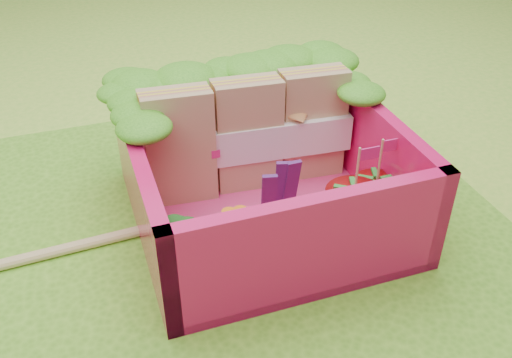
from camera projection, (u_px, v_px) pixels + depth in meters
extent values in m
plane|color=#87D13B|center=(247.00, 221.00, 3.05)|extent=(14.00, 14.00, 0.00)
cube|color=#5DA825|center=(247.00, 218.00, 3.05)|extent=(2.60, 2.60, 0.03)
cube|color=#E83B80|center=(263.00, 212.00, 3.02)|extent=(1.30, 1.30, 0.05)
cube|color=#E9135C|center=(228.00, 118.00, 3.36)|extent=(1.30, 0.07, 0.55)
cube|color=#E9135C|center=(313.00, 250.00, 2.40)|extent=(1.30, 0.07, 0.55)
cube|color=#E9135C|center=(142.00, 197.00, 2.72)|extent=(0.07, 1.30, 0.55)
cube|color=#E9135C|center=(372.00, 152.00, 3.05)|extent=(0.07, 1.30, 0.55)
ellipsoid|color=#2F8818|center=(138.00, 81.00, 3.01)|extent=(0.30, 0.30, 0.11)
ellipsoid|color=#2F8818|center=(161.00, 78.00, 3.04)|extent=(0.30, 0.30, 0.11)
ellipsoid|color=#2F8818|center=(184.00, 74.00, 3.08)|extent=(0.30, 0.30, 0.11)
ellipsoid|color=#2F8818|center=(207.00, 71.00, 3.11)|extent=(0.30, 0.30, 0.11)
ellipsoid|color=#2F8818|center=(229.00, 68.00, 3.14)|extent=(0.30, 0.30, 0.11)
ellipsoid|color=#2F8818|center=(250.00, 65.00, 3.18)|extent=(0.30, 0.30, 0.11)
ellipsoid|color=#2F8818|center=(271.00, 62.00, 3.21)|extent=(0.30, 0.30, 0.11)
ellipsoid|color=#2F8818|center=(292.00, 59.00, 3.24)|extent=(0.30, 0.30, 0.11)
ellipsoid|color=#2F8818|center=(312.00, 57.00, 3.28)|extent=(0.30, 0.30, 0.11)
ellipsoid|color=#2F8818|center=(138.00, 125.00, 2.61)|extent=(0.27, 0.27, 0.10)
ellipsoid|color=#2F8818|center=(133.00, 112.00, 2.72)|extent=(0.27, 0.27, 0.10)
ellipsoid|color=#2F8818|center=(129.00, 99.00, 2.83)|extent=(0.27, 0.27, 0.10)
ellipsoid|color=#2F8818|center=(124.00, 88.00, 2.94)|extent=(0.27, 0.27, 0.10)
ellipsoid|color=#2F8818|center=(121.00, 77.00, 3.05)|extent=(0.27, 0.27, 0.10)
ellipsoid|color=#2F8818|center=(364.00, 89.00, 2.93)|extent=(0.27, 0.27, 0.10)
ellipsoid|color=#2F8818|center=(351.00, 78.00, 3.04)|extent=(0.27, 0.27, 0.10)
ellipsoid|color=#2F8818|center=(340.00, 68.00, 3.14)|extent=(0.27, 0.27, 0.10)
ellipsoid|color=#2F8818|center=(329.00, 59.00, 3.25)|extent=(0.27, 0.27, 0.10)
ellipsoid|color=#2F8818|center=(319.00, 50.00, 3.36)|extent=(0.27, 0.27, 0.10)
cube|color=#A58457|center=(179.00, 146.00, 2.93)|extent=(0.36, 0.17, 0.62)
cube|color=#A58457|center=(247.00, 135.00, 3.03)|extent=(0.36, 0.17, 0.62)
cube|color=#A58457|center=(311.00, 124.00, 3.13)|extent=(0.36, 0.17, 0.62)
cube|color=white|center=(248.00, 140.00, 3.05)|extent=(1.14, 0.25, 0.20)
cylinder|color=#5C9A4A|center=(180.00, 260.00, 2.59)|extent=(0.12, 0.12, 0.13)
ellipsoid|color=#15501C|center=(178.00, 239.00, 2.52)|extent=(0.32, 0.32, 0.12)
cylinder|color=orange|center=(230.00, 235.00, 2.62)|extent=(0.07, 0.07, 0.28)
cylinder|color=orange|center=(241.00, 231.00, 2.66)|extent=(0.07, 0.07, 0.25)
cube|color=#43195A|center=(268.00, 203.00, 2.73)|extent=(0.07, 0.04, 0.38)
cube|color=#43195A|center=(282.00, 190.00, 2.82)|extent=(0.07, 0.04, 0.38)
cube|color=#43195A|center=(290.00, 189.00, 2.83)|extent=(0.07, 0.02, 0.38)
cone|color=red|center=(352.00, 215.00, 2.74)|extent=(0.28, 0.28, 0.28)
cylinder|color=tan|center=(357.00, 170.00, 2.59)|extent=(0.01, 0.01, 0.24)
cube|color=#DB247C|center=(369.00, 153.00, 2.56)|extent=(0.10, 0.01, 0.06)
cone|color=red|center=(374.00, 201.00, 2.87)|extent=(0.24, 0.24, 0.24)
cylinder|color=tan|center=(380.00, 161.00, 2.74)|extent=(0.01, 0.01, 0.24)
cube|color=#DB247C|center=(391.00, 145.00, 2.70)|extent=(0.10, 0.01, 0.06)
cube|color=#5FAD36|center=(353.00, 193.00, 3.09)|extent=(0.33, 0.13, 0.05)
cube|color=#5FAD36|center=(373.00, 216.00, 2.92)|extent=(0.32, 0.21, 0.05)
cube|color=#DFC07A|center=(30.00, 259.00, 2.73)|extent=(2.03, 0.16, 0.05)
cube|color=#DFC07A|center=(41.00, 254.00, 2.76)|extent=(2.03, 0.16, 0.05)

